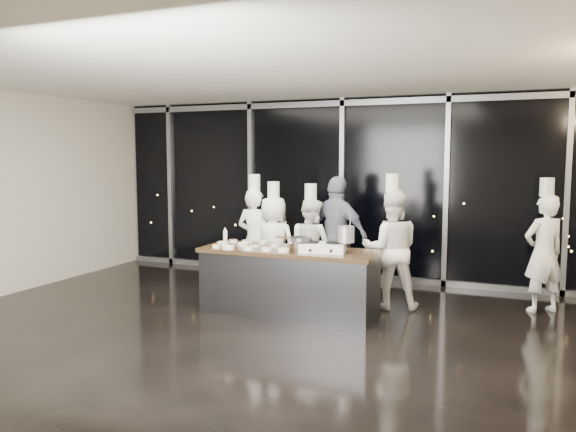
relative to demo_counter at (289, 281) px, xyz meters
name	(u,v)px	position (x,y,z in m)	size (l,w,h in m)	color
ground	(262,331)	(0.00, -0.90, -0.45)	(9.00, 9.00, 0.00)	black
room_shell	(274,150)	(0.18, -0.90, 1.79)	(9.02, 7.02, 3.21)	beige
window_wall	(342,189)	(0.00, 2.53, 1.14)	(8.90, 0.11, 3.20)	black
demo_counter	(289,281)	(0.00, 0.00, 0.00)	(2.46, 0.86, 0.90)	#333438
stove	(323,247)	(0.51, -0.06, 0.51)	(0.65, 0.47, 0.14)	white
frying_pan	(300,239)	(0.21, -0.11, 0.61)	(0.53, 0.34, 0.05)	slate
stock_pot	(346,234)	(0.82, 0.00, 0.69)	(0.21, 0.21, 0.21)	#A9A8AB
prep_bowls	(248,245)	(-0.59, -0.08, 0.47)	(1.21, 0.74, 0.05)	silver
squeeze_bottle	(225,235)	(-1.14, 0.27, 0.55)	(0.06, 0.06, 0.22)	white
chef_far_left	(255,238)	(-1.01, 1.02, 0.40)	(0.64, 0.44, 1.89)	white
chef_left	(274,244)	(-0.67, 1.01, 0.34)	(0.79, 0.54, 1.78)	white
chef_center	(311,246)	(-0.09, 1.14, 0.32)	(0.90, 0.81, 1.75)	white
guest	(337,235)	(0.29, 1.32, 0.48)	(1.18, 0.78, 1.87)	#141738
chef_right	(391,249)	(1.25, 0.80, 0.41)	(0.98, 0.86, 1.93)	white
chef_side	(544,252)	(3.26, 1.41, 0.39)	(0.72, 0.67, 1.88)	white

